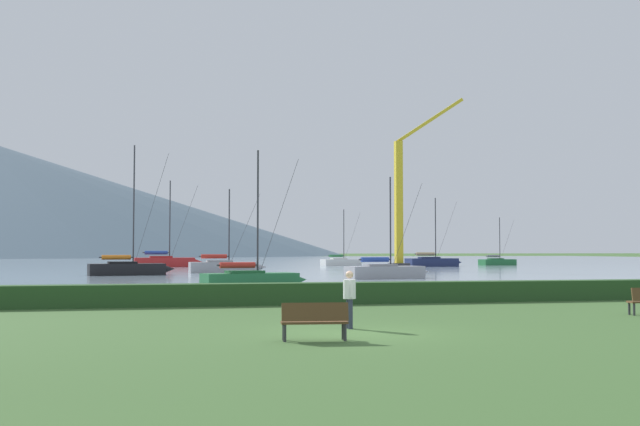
{
  "coord_description": "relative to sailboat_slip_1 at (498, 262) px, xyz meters",
  "views": [
    {
      "loc": [
        -5.39,
        -20.08,
        2.23
      ],
      "look_at": [
        8.44,
        42.36,
        5.38
      ],
      "focal_mm": 42.7,
      "sensor_mm": 36.0,
      "label": 1
    }
  ],
  "objects": [
    {
      "name": "ground_plane",
      "position": [
        -45.63,
        -86.15,
        -0.54
      ],
      "size": [
        1000.0,
        1000.0,
        0.0
      ],
      "primitive_type": "plane",
      "color": "#3D602D"
    },
    {
      "name": "harbor_water",
      "position": [
        -45.63,
        50.85,
        -0.54
      ],
      "size": [
        320.0,
        246.0,
        0.0
      ],
      "primitive_type": "cube",
      "color": "#8499A8",
      "rests_on": "ground_plane"
    },
    {
      "name": "hedge_line",
      "position": [
        -45.63,
        -75.15,
        -0.09
      ],
      "size": [
        80.0,
        1.2,
        0.89
      ],
      "primitive_type": "cube",
      "color": "#284C23",
      "rests_on": "ground_plane"
    },
    {
      "name": "sailboat_slip_1",
      "position": [
        0.0,
        0.0,
        0.0
      ],
      "size": [
        6.68,
        2.99,
        7.22
      ],
      "rotation": [
        0.0,
        0.0,
        0.19
      ],
      "color": "#236B38",
      "rests_on": "harbor_water"
    },
    {
      "name": "sailboat_slip_2",
      "position": [
        -53.09,
        -35.58,
        0.12
      ],
      "size": [
        7.83,
        3.4,
        11.78
      ],
      "rotation": [
        0.0,
        0.0,
        0.18
      ],
      "color": "black",
      "rests_on": "harbor_water"
    },
    {
      "name": "sailboat_slip_3",
      "position": [
        -43.87,
        -29.43,
        0.1
      ],
      "size": [
        7.84,
        2.65,
        8.44
      ],
      "rotation": [
        0.0,
        0.0,
        0.05
      ],
      "color": "#9E9EA3",
      "rests_on": "harbor_water"
    },
    {
      "name": "sailboat_slip_4",
      "position": [
        -12.95,
        -6.56,
        0.15
      ],
      "size": [
        8.42,
        3.22,
        9.55
      ],
      "rotation": [
        0.0,
        0.0,
        0.11
      ],
      "color": "navy",
      "rests_on": "harbor_water"
    },
    {
      "name": "sailboat_slip_5",
      "position": [
        -49.19,
        -1.26,
        0.23
      ],
      "size": [
        9.28,
        3.17,
        11.72
      ],
      "rotation": [
        0.0,
        0.0,
        0.06
      ],
      "color": "red",
      "rests_on": "harbor_water"
    },
    {
      "name": "sailboat_slip_6",
      "position": [
        -23.46,
        3.45,
        0.03
      ],
      "size": [
        6.92,
        3.2,
        8.34
      ],
      "rotation": [
        0.0,
        0.0,
        0.21
      ],
      "color": "white",
      "rests_on": "harbor_water"
    },
    {
      "name": "sailboat_slip_9",
      "position": [
        -45.23,
        -61.24,
        0.0
      ],
      "size": [
        6.63,
        3.1,
        8.23
      ],
      "rotation": [
        0.0,
        0.0,
        0.22
      ],
      "color": "#236B38",
      "rests_on": "harbor_water"
    },
    {
      "name": "sailboat_slip_11",
      "position": [
        -32.82,
        -48.28,
        0.05
      ],
      "size": [
        7.31,
        3.13,
        8.12
      ],
      "rotation": [
        0.0,
        0.0,
        0.17
      ],
      "color": "#9E9EA3",
      "rests_on": "harbor_water"
    },
    {
      "name": "park_bench_near_path",
      "position": [
        -47.07,
        -87.79,
        -0.01
      ],
      "size": [
        1.69,
        0.65,
        0.95
      ],
      "rotation": [
        0.0,
        0.0,
        -0.11
      ],
      "color": "brown",
      "rests_on": "ground_plane"
    },
    {
      "name": "person_standing_walker",
      "position": [
        -45.48,
        -85.12,
        0.44
      ],
      "size": [
        0.36,
        0.57,
        1.65
      ],
      "rotation": [
        0.0,
        0.0,
        -0.0
      ],
      "color": "#2D3347",
      "rests_on": "ground_plane"
    },
    {
      "name": "dock_crane",
      "position": [
        -23.5,
        -24.65,
        6.26
      ],
      "size": [
        8.88,
        2.0,
        19.87
      ],
      "color": "#333338",
      "rests_on": "ground_plane"
    }
  ]
}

